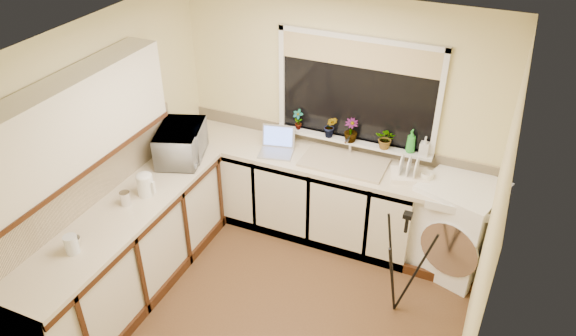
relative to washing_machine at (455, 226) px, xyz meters
The scene contains 33 objects.
floor 1.86m from the washing_machine, 137.67° to the right, with size 3.20×3.20×0.00m, color brown.
ceiling 2.67m from the washing_machine, 137.67° to the right, with size 3.20×3.20×0.00m, color white.
wall_back 1.56m from the washing_machine, 167.87° to the left, with size 3.20×3.20×0.00m, color beige.
wall_left 3.26m from the washing_machine, 157.52° to the right, with size 3.00×3.00×0.00m, color beige.
wall_right 1.45m from the washing_machine, 77.56° to the right, with size 3.00×3.00×0.00m, color beige.
base_cabinet_back 1.66m from the washing_machine, behind, with size 2.55×0.60×0.86m, color silver.
base_cabinet_left 3.04m from the washing_machine, 150.10° to the right, with size 0.54×2.40×0.86m, color silver.
worktop_back 1.39m from the washing_machine, behind, with size 3.20×0.60×0.04m, color beige.
worktop_left 3.06m from the washing_machine, 150.10° to the right, with size 0.60×2.40×0.04m, color beige.
upper_cabinet 3.49m from the washing_machine, 149.03° to the right, with size 0.28×1.90×0.70m, color silver.
splashback_left 3.35m from the washing_machine, 152.60° to the right, with size 0.02×2.40×0.45m, color beige.
splashback_back 1.45m from the washing_machine, 168.36° to the left, with size 3.20×0.02×0.14m, color beige.
window_glass 1.59m from the washing_machine, 166.52° to the left, with size 1.50×0.02×1.00m, color black.
window_blind 1.86m from the washing_machine, 167.72° to the left, with size 1.50×0.02×0.25m, color tan.
windowsill 1.28m from the washing_machine, 169.18° to the left, with size 1.60×0.14×0.03m, color white.
sink 1.21m from the washing_machine, behind, with size 0.82×0.46×0.03m, color tan.
faucet 1.27m from the washing_machine, behind, with size 0.03×0.03×0.24m, color silver.
washing_machine is the anchor object (origin of this frame).
laptop 1.89m from the washing_machine, behind, with size 0.39×0.36×0.25m.
kettle 2.90m from the washing_machine, 155.02° to the right, with size 0.15×0.15×0.19m, color white.
dish_rack 0.67m from the washing_machine, behind, with size 0.35×0.26×0.05m, color white.
tripod 0.87m from the washing_machine, 113.19° to the right, with size 0.52×0.52×1.08m, color black, non-canonical shape.
glass_jug 3.40m from the washing_machine, 141.82° to the right, with size 0.11×0.11×0.15m, color silver.
steel_jar 3.05m from the washing_machine, 152.21° to the right, with size 0.09×0.09×0.12m, color silver.
microwave 2.75m from the washing_machine, 168.36° to the right, with size 0.60×0.40×0.33m, color silver.
plant_a 1.85m from the washing_machine, behind, with size 0.11×0.08×0.21m, color #999999.
plant_b 1.53m from the washing_machine, behind, with size 0.13×0.10×0.23m, color #999999.
plant_c 1.35m from the washing_machine, behind, with size 0.13×0.13×0.24m, color #999999.
plant_d 1.06m from the washing_machine, 166.89° to the left, with size 0.19×0.17×0.21m, color #999999.
soap_bottle_green 0.91m from the washing_machine, 159.30° to the left, with size 0.09×0.09×0.23m, color green.
soap_bottle_clear 0.82m from the washing_machine, 153.98° to the left, with size 0.09×0.09×0.19m, color #999999.
cup_back 0.58m from the washing_machine, behind, with size 0.13×0.13×0.10m, color white.
cup_left 3.38m from the washing_machine, 142.60° to the right, with size 0.11×0.11×0.10m, color #C0B59E.
Camera 1 is at (1.49, -3.15, 3.72)m, focal length 34.07 mm.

